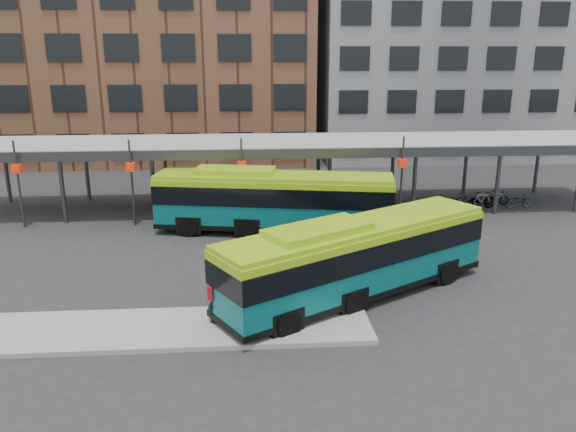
# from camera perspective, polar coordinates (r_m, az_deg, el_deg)

# --- Properties ---
(ground) EXTENTS (120.00, 120.00, 0.00)m
(ground) POSITION_cam_1_polar(r_m,az_deg,el_deg) (22.89, 2.91, -7.62)
(ground) COLOR #28282B
(ground) RESTS_ON ground
(boarding_island) EXTENTS (14.00, 3.00, 0.18)m
(boarding_island) POSITION_cam_1_polar(r_m,az_deg,el_deg) (20.19, -11.99, -11.14)
(boarding_island) COLOR gray
(boarding_island) RESTS_ON ground
(canopy) EXTENTS (40.00, 6.53, 4.80)m
(canopy) POSITION_cam_1_polar(r_m,az_deg,el_deg) (34.15, 0.26, 7.26)
(canopy) COLOR #999B9E
(canopy) RESTS_ON ground
(building_brick) EXTENTS (26.00, 14.00, 22.00)m
(building_brick) POSITION_cam_1_polar(r_m,az_deg,el_deg) (53.29, -12.71, 17.78)
(building_brick) COLOR brown
(building_brick) RESTS_ON ground
(building_grey) EXTENTS (24.00, 14.00, 20.00)m
(building_grey) POSITION_cam_1_polar(r_m,az_deg,el_deg) (55.97, 15.97, 16.45)
(building_grey) COLOR slate
(building_grey) RESTS_ON ground
(bus_front) EXTENTS (11.45, 8.24, 3.26)m
(bus_front) POSITION_cam_1_polar(r_m,az_deg,el_deg) (21.88, 7.01, -4.08)
(bus_front) COLOR #085B5D
(bus_front) RESTS_ON ground
(bus_rear) EXTENTS (12.72, 4.84, 3.43)m
(bus_rear) POSITION_cam_1_polar(r_m,az_deg,el_deg) (29.69, -1.54, 1.69)
(bus_rear) COLOR #085B5D
(bus_rear) RESTS_ON ground
(pedestrian) EXTENTS (0.67, 0.78, 1.82)m
(pedestrian) POSITION_cam_1_polar(r_m,az_deg,el_deg) (19.86, -7.46, -8.14)
(pedestrian) COLOR black
(pedestrian) RESTS_ON boarding_island
(bike_rack) EXTENTS (4.76, 1.52, 1.07)m
(bike_rack) POSITION_cam_1_polar(r_m,az_deg,el_deg) (37.00, 19.73, 1.56)
(bike_rack) COLOR slate
(bike_rack) RESTS_ON ground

